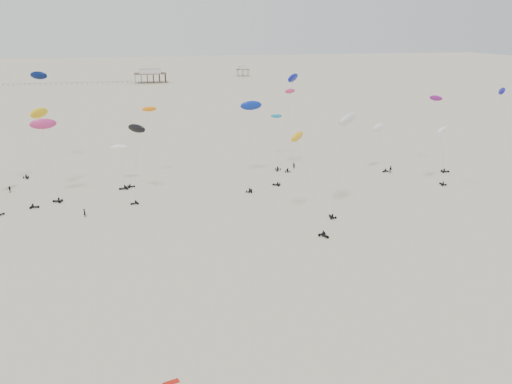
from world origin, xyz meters
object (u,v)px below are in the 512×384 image
object	(u,v)px
pavilion_main	(150,76)
pavilion_small	(243,72)
rig_4	(37,93)
spectator_0	(85,217)
rig_9	(136,139)
rig_0	(303,159)

from	to	relation	value
pavilion_main	pavilion_small	distance (m)	76.16
pavilion_main	pavilion_small	world-z (taller)	pavilion_main
pavilion_main	rig_4	size ratio (longest dim) A/B	0.79
spectator_0	rig_9	bearing A→B (deg)	-84.34
pavilion_small	spectator_0	size ratio (longest dim) A/B	4.42
rig_9	rig_4	bearing A→B (deg)	19.12
pavilion_small	rig_4	distance (m)	260.29
pavilion_small	rig_9	bearing A→B (deg)	-106.83
pavilion_main	rig_0	distance (m)	262.99
pavilion_small	rig_0	size ratio (longest dim) A/B	0.48
pavilion_main	rig_4	bearing A→B (deg)	-99.86
pavilion_small	spectator_0	world-z (taller)	pavilion_small
pavilion_main	rig_0	world-z (taller)	rig_0
pavilion_small	rig_0	distance (m)	296.67
rig_9	pavilion_main	bearing A→B (deg)	-21.34
rig_4	rig_9	distance (m)	40.82
rig_4	rig_9	size ratio (longest dim) A/B	1.59
pavilion_small	rig_0	world-z (taller)	rig_0
rig_4	pavilion_main	bearing A→B (deg)	-126.00
rig_0	rig_9	xyz separation A→B (m)	(-30.61, 23.16, 0.50)
rig_0	rig_9	size ratio (longest dim) A/B	1.12
pavilion_small	rig_4	bearing A→B (deg)	-114.09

